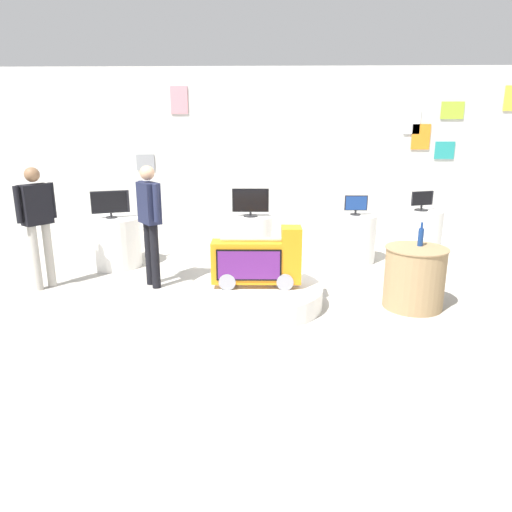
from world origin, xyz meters
The scene contains 16 objects.
ground_plane centered at (0.00, 0.00, 0.00)m, with size 30.00×30.00×0.00m, color #B2ADA3.
back_wall_display centered at (0.02, 4.47, 1.69)m, with size 12.60×0.13×3.37m.
main_display_pedestal centered at (0.10, 0.10, 0.13)m, with size 1.70×1.70×0.26m, color white.
novelty_firetruck_tv centered at (0.12, 0.09, 0.58)m, with size 1.13×0.37×0.77m.
display_pedestal_left_rear centered at (-2.29, 1.82, 0.40)m, with size 0.88×0.88×0.80m, color white.
tv_on_left_rear centered at (-2.29, 1.81, 1.04)m, with size 0.57×0.24×0.44m.
display_pedestal_center_rear centered at (2.92, 2.64, 0.40)m, with size 0.77×0.77×0.80m, color white.
tv_on_center_rear centered at (2.92, 2.64, 0.97)m, with size 0.41×0.23×0.34m.
display_pedestal_right_rear centered at (-0.05, 2.01, 0.40)m, with size 0.71×0.71×0.80m, color white.
tv_on_right_rear centered at (-0.05, 2.00, 1.04)m, with size 0.59×0.23×0.46m.
display_pedestal_far_right centered at (1.69, 2.18, 0.40)m, with size 0.72×0.72×0.80m, color white.
tv_on_far_right centered at (1.69, 2.18, 0.98)m, with size 0.38×0.17×0.33m.
side_table_round centered at (2.10, 0.09, 0.40)m, with size 0.77×0.77×0.78m.
bottle_on_side_table centered at (2.16, 0.18, 0.91)m, with size 0.07×0.07×0.30m.
shopper_browsing_near_truck centered at (-1.41, 0.81, 1.01)m, with size 0.39×0.46×1.72m.
shopper_browsing_rear centered at (-2.94, 0.68, 1.01)m, with size 0.39×0.46×1.71m.
Camera 1 is at (0.25, -5.67, 2.27)m, focal length 33.36 mm.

